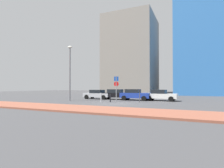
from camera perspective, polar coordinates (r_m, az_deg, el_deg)
name	(u,v)px	position (r m, az deg, el deg)	size (l,w,h in m)	color
ground_plane	(115,104)	(19.16, 1.01, -6.33)	(120.00, 120.00, 0.00)	#424244
sidewalk_brick	(87,109)	(14.12, -8.00, -7.96)	(40.00, 3.76, 0.14)	#93513D
parked_car_silver	(97,94)	(26.63, -4.69, -3.28)	(4.11, 2.01, 1.36)	#B7BABF
parked_car_black	(116,94)	(25.57, 1.36, -3.29)	(4.49, 2.08, 1.46)	black
parked_car_blue	(135,94)	(24.20, 7.33, -3.36)	(3.97, 2.07, 1.49)	#1E389E
parked_car_white	(161,95)	(23.95, 15.35, -3.45)	(4.13, 2.18, 1.44)	white
parking_sign_post	(116,86)	(21.77, 1.38, -0.53)	(0.60, 0.13, 3.10)	gray
parking_meter	(140,94)	(21.05, 8.83, -3.19)	(0.18, 0.14, 1.50)	#4C4C51
street_lamp	(70,69)	(23.83, -13.38, 4.85)	(0.70, 0.36, 7.14)	gray
traffic_bollard_near	(110,98)	(20.95, -0.55, -4.54)	(0.14, 0.14, 0.96)	black
traffic_bollard_mid	(101,98)	(20.72, -3.55, -4.40)	(0.13, 0.13, 1.10)	#B7B7BC
building_colorful_midrise	(207,42)	(48.29, 28.31, 11.69)	(14.21, 15.75, 24.53)	#3372BF
building_under_construction	(131,56)	(53.22, 6.26, 8.99)	(13.66, 14.26, 21.95)	gray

